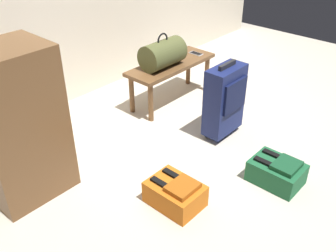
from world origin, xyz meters
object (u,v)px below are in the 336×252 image
bench (171,69)px  cell_phone (196,53)px  suitcase_upright_navy (225,100)px  backpack_green (277,172)px  duffel_bag_olive (163,54)px  backpack_orange (175,193)px  side_cabinet (17,126)px

bench → cell_phone: bearing=-5.4°
bench → suitcase_upright_navy: bearing=-103.5°
bench → backpack_green: bearing=-107.5°
duffel_bag_olive → bench: bearing=0.0°
duffel_bag_olive → suitcase_upright_navy: bearing=-94.6°
backpack_orange → backpack_green: 0.81m
duffel_bag_olive → backpack_green: duffel_bag_olive is taller
suitcase_upright_navy → side_cabinet: side_cabinet is taller
backpack_green → bench: bearing=72.5°
backpack_orange → side_cabinet: 1.17m
suitcase_upright_navy → side_cabinet: bearing=157.9°
bench → duffel_bag_olive: duffel_bag_olive is taller
suitcase_upright_navy → side_cabinet: (-1.56, 0.63, 0.19)m
cell_phone → backpack_green: size_ratio=0.38×
duffel_bag_olive → suitcase_upright_navy: size_ratio=0.63×
side_cabinet → suitcase_upright_navy: bearing=-22.1°
backpack_orange → duffel_bag_olive: bearing=45.8°
bench → cell_phone: 0.37m
bench → side_cabinet: size_ratio=0.91×
bench → backpack_orange: size_ratio=2.63×
duffel_bag_olive → suitcase_upright_navy: duffel_bag_olive is taller
bench → cell_phone: (0.36, -0.03, 0.07)m
suitcase_upright_navy → cell_phone: bearing=53.9°
duffel_bag_olive → side_cabinet: size_ratio=0.40×
backpack_orange → backpack_green: (0.69, -0.41, 0.00)m
suitcase_upright_navy → bench: bearing=76.5°
backpack_orange → backpack_green: size_ratio=1.00×
cell_phone → backpack_green: 1.69m
suitcase_upright_navy → backpack_green: (-0.27, -0.69, -0.26)m
side_cabinet → bench: bearing=5.0°
backpack_orange → side_cabinet: bearing=123.1°
suitcase_upright_navy → backpack_green: suitcase_upright_navy is taller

